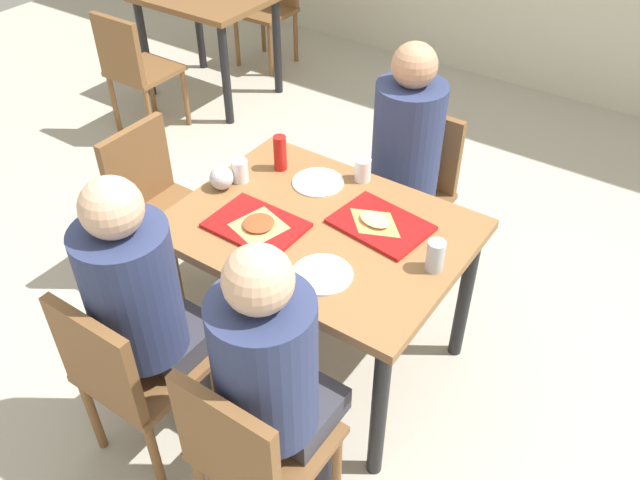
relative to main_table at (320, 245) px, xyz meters
name	(u,v)px	position (x,y,z in m)	size (l,w,h in m)	color
ground_plane	(320,355)	(0.00, 0.00, -0.67)	(10.00, 10.00, 0.02)	#B2AD9E
main_table	(320,245)	(0.00, 0.00, 0.00)	(1.13, 0.85, 0.76)	olive
chair_near_left	(126,371)	(-0.28, -0.81, -0.16)	(0.40, 0.40, 0.84)	brown
chair_near_right	(250,450)	(0.28, -0.81, -0.16)	(0.40, 0.40, 0.84)	brown
chair_far_side	(412,184)	(0.00, 0.81, -0.16)	(0.40, 0.40, 0.84)	brown
chair_left_end	(156,199)	(-0.95, 0.00, -0.16)	(0.40, 0.40, 0.84)	brown
person_in_red	(143,299)	(-0.28, -0.67, 0.08)	(0.32, 0.42, 1.25)	#383842
person_in_brown_jacket	(273,372)	(0.28, -0.67, 0.08)	(0.32, 0.42, 1.25)	#383842
person_far_side	(403,153)	(0.00, 0.67, 0.08)	(0.32, 0.42, 1.25)	#383842
tray_red_near	(256,225)	(-0.20, -0.15, 0.11)	(0.36, 0.26, 0.02)	#B21414
tray_red_far	(381,224)	(0.20, 0.13, 0.11)	(0.36, 0.26, 0.02)	#B21414
paper_plate_center	(318,182)	(-0.17, 0.23, 0.10)	(0.22, 0.22, 0.01)	white
paper_plate_near_edge	(322,274)	(0.17, -0.23, 0.10)	(0.22, 0.22, 0.01)	white
pizza_slice_a	(259,224)	(-0.18, -0.16, 0.12)	(0.24, 0.25, 0.02)	#DBAD60
pizza_slice_b	(375,221)	(0.18, 0.12, 0.12)	(0.21, 0.16, 0.02)	tan
plastic_cup_a	(363,170)	(-0.03, 0.36, 0.15)	(0.07, 0.07, 0.10)	white
plastic_cup_b	(268,269)	(0.03, -0.36, 0.15)	(0.07, 0.07, 0.10)	white
plastic_cup_c	(240,171)	(-0.45, 0.06, 0.15)	(0.07, 0.07, 0.10)	white
soda_can	(435,256)	(0.48, 0.02, 0.16)	(0.07, 0.07, 0.12)	#B7BCC6
condiment_bottle	(280,153)	(-0.37, 0.23, 0.18)	(0.06, 0.06, 0.16)	red
foil_bundle	(222,178)	(-0.48, -0.02, 0.15)	(0.10, 0.10, 0.10)	silver
background_table	(207,12)	(-2.14, 1.71, -0.03)	(0.90, 0.70, 0.76)	brown
background_chair_near	(134,66)	(-2.14, 0.98, -0.16)	(0.40, 0.40, 0.84)	brown
background_chair_far	(271,1)	(-2.14, 2.45, -0.16)	(0.40, 0.40, 0.84)	brown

